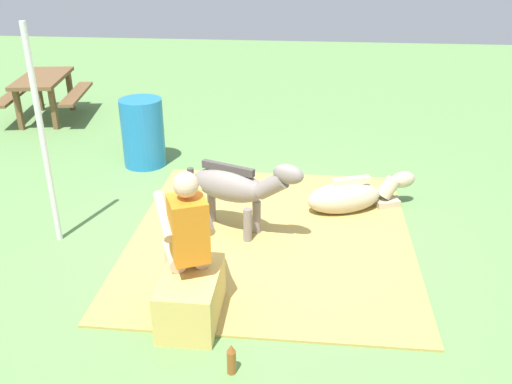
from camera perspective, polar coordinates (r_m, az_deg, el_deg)
ground_plane at (r=5.78m, az=-0.75°, el=-5.37°), size 24.00×24.00×0.00m
hay_patch at (r=5.90m, az=1.60°, el=-4.54°), size 3.32×2.93×0.02m
hay_bale at (r=4.65m, az=-6.72°, el=-10.77°), size 0.74×0.46×0.44m
person_seated at (r=4.52m, az=-7.21°, el=-4.43°), size 0.72×0.58×1.32m
pony_standing at (r=5.71m, az=-2.11°, el=0.52°), size 0.69×1.28×0.92m
pony_lying at (r=6.46m, az=9.88°, el=-0.39°), size 0.74×1.34×0.42m
soda_bottle at (r=4.20m, az=-2.55°, el=-16.89°), size 0.07×0.07×0.26m
water_barrel at (r=7.73m, az=-11.60°, el=6.03°), size 0.58×0.58×0.93m
tent_pole_left at (r=5.78m, az=-21.18°, el=5.09°), size 0.06×0.06×2.23m
picnic_bench at (r=10.20m, az=-21.10°, el=10.14°), size 1.69×1.52×0.75m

